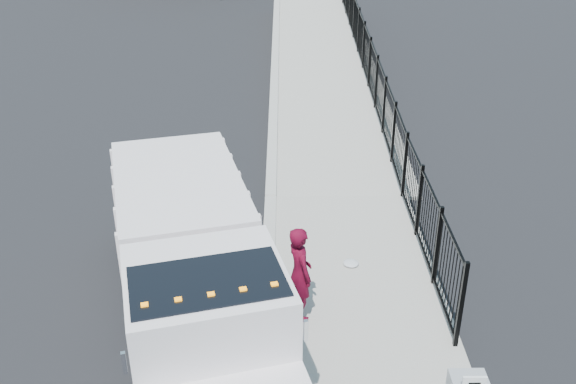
{
  "coord_description": "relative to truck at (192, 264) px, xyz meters",
  "views": [
    {
      "loc": [
        0.36,
        -11.3,
        8.18
      ],
      "look_at": [
        0.45,
        2.0,
        1.28
      ],
      "focal_mm": 40.0,
      "sensor_mm": 36.0,
      "label": 1
    }
  ],
  "objects": [
    {
      "name": "curb",
      "position": [
        1.35,
        -0.67,
        -1.44
      ],
      "size": [
        0.3,
        12.0,
        0.16
      ],
      "primitive_type": "cube",
      "color": "#ADAAA3",
      "rests_on": "ground"
    },
    {
      "name": "truck",
      "position": [
        0.0,
        0.0,
        0.0
      ],
      "size": [
        4.43,
        8.24,
        2.69
      ],
      "rotation": [
        0.0,
        0.0,
        0.26
      ],
      "color": "black",
      "rests_on": "ground"
    },
    {
      "name": "debris",
      "position": [
        3.21,
        2.02,
        -1.35
      ],
      "size": [
        0.35,
        0.35,
        0.09
      ],
      "primitive_type": "ellipsoid",
      "color": "silver",
      "rests_on": "sidewalk"
    },
    {
      "name": "worker",
      "position": [
        2.01,
        0.25,
        -0.4
      ],
      "size": [
        0.71,
        0.85,
        1.99
      ],
      "primitive_type": "imported",
      "rotation": [
        0.0,
        0.0,
        1.95
      ],
      "color": "#500519",
      "rests_on": "sidewalk"
    },
    {
      "name": "ramp",
      "position": [
        3.48,
        17.33,
        -1.52
      ],
      "size": [
        3.95,
        24.06,
        3.19
      ],
      "primitive_type": "cube",
      "rotation": [
        0.06,
        0.0,
        0.0
      ],
      "color": "#9E998E",
      "rests_on": "ground"
    },
    {
      "name": "ground",
      "position": [
        1.35,
        1.33,
        -1.52
      ],
      "size": [
        120.0,
        120.0,
        0.0
      ],
      "primitive_type": "plane",
      "color": "black",
      "rests_on": "ground"
    },
    {
      "name": "sidewalk",
      "position": [
        3.28,
        -0.67,
        -1.46
      ],
      "size": [
        3.55,
        12.0,
        0.12
      ],
      "primitive_type": "cube",
      "color": "#9E998E",
      "rests_on": "ground"
    },
    {
      "name": "arrow_sign",
      "position": [
        4.45,
        -3.05,
        -0.04
      ],
      "size": [
        0.35,
        0.04,
        0.22
      ],
      "primitive_type": "cube",
      "color": "white",
      "rests_on": "utility_cabinet"
    },
    {
      "name": "iron_fence",
      "position": [
        4.9,
        13.33,
        -0.62
      ],
      "size": [
        0.1,
        28.0,
        1.8
      ],
      "primitive_type": "cube",
      "color": "black",
      "rests_on": "ground"
    }
  ]
}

